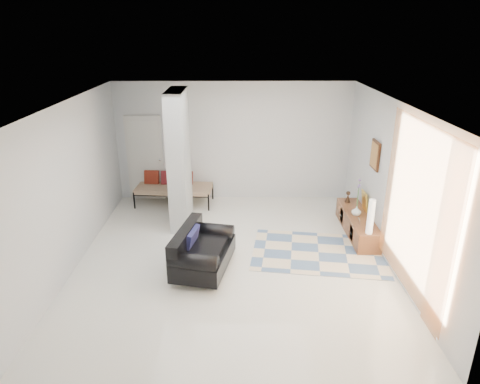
{
  "coord_description": "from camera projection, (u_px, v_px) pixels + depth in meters",
  "views": [
    {
      "loc": [
        0.09,
        -6.8,
        3.93
      ],
      "look_at": [
        0.14,
        0.6,
        1.07
      ],
      "focal_mm": 32.0,
      "sensor_mm": 36.0,
      "label": 1
    }
  ],
  "objects": [
    {
      "name": "wall_art",
      "position": [
        375.0,
        155.0,
        8.14
      ],
      "size": [
        0.04,
        0.45,
        0.55
      ],
      "primitive_type": "cube",
      "color": "#3D2010",
      "rests_on": "wall_right"
    },
    {
      "name": "floor",
      "position": [
        233.0,
        259.0,
        7.76
      ],
      "size": [
        6.0,
        6.0,
        0.0
      ],
      "primitive_type": "plane",
      "color": "white",
      "rests_on": "ground"
    },
    {
      "name": "wall_back",
      "position": [
        233.0,
        142.0,
        10.06
      ],
      "size": [
        6.0,
        0.0,
        6.0
      ],
      "primitive_type": "plane",
      "rotation": [
        1.57,
        0.0,
        0.0
      ],
      "color": "silver",
      "rests_on": "ground"
    },
    {
      "name": "daybed",
      "position": [
        173.0,
        187.0,
        10.06
      ],
      "size": [
        1.81,
        0.88,
        0.77
      ],
      "rotation": [
        0.0,
        0.0,
        -0.08
      ],
      "color": "black",
      "rests_on": "floor"
    },
    {
      "name": "ceiling",
      "position": [
        231.0,
        103.0,
        6.75
      ],
      "size": [
        6.0,
        6.0,
        0.0
      ],
      "primitive_type": "plane",
      "rotation": [
        3.14,
        0.0,
        0.0
      ],
      "color": "white",
      "rests_on": "wall_back"
    },
    {
      "name": "media_console",
      "position": [
        357.0,
        224.0,
        8.66
      ],
      "size": [
        0.45,
        1.86,
        0.8
      ],
      "color": "brown",
      "rests_on": "floor"
    },
    {
      "name": "cylinder_lamp",
      "position": [
        371.0,
        217.0,
        7.71
      ],
      "size": [
        0.12,
        0.12,
        0.66
      ],
      "primitive_type": "cylinder",
      "color": "white",
      "rests_on": "media_console"
    },
    {
      "name": "wall_front",
      "position": [
        229.0,
        286.0,
        4.46
      ],
      "size": [
        6.0,
        0.0,
        6.0
      ],
      "primitive_type": "plane",
      "rotation": [
        -1.57,
        0.0,
        0.0
      ],
      "color": "silver",
      "rests_on": "ground"
    },
    {
      "name": "partition_column",
      "position": [
        179.0,
        159.0,
        8.74
      ],
      "size": [
        0.35,
        1.2,
        2.8
      ],
      "primitive_type": "cube",
      "color": "#A4A9AB",
      "rests_on": "floor"
    },
    {
      "name": "vase",
      "position": [
        356.0,
        211.0,
        8.53
      ],
      "size": [
        0.19,
        0.19,
        0.2
      ],
      "primitive_type": "imported",
      "rotation": [
        0.0,
        0.0,
        0.03
      ],
      "color": "white",
      "rests_on": "media_console"
    },
    {
      "name": "wall_left",
      "position": [
        70.0,
        187.0,
        7.24
      ],
      "size": [
        0.0,
        6.0,
        6.0
      ],
      "primitive_type": "plane",
      "rotation": [
        1.57,
        0.0,
        1.57
      ],
      "color": "silver",
      "rests_on": "ground"
    },
    {
      "name": "wall_right",
      "position": [
        393.0,
        186.0,
        7.27
      ],
      "size": [
        0.0,
        6.0,
        6.0
      ],
      "primitive_type": "plane",
      "rotation": [
        1.57,
        0.0,
        -1.57
      ],
      "color": "silver",
      "rests_on": "ground"
    },
    {
      "name": "area_rug",
      "position": [
        318.0,
        253.0,
        7.96
      ],
      "size": [
        2.63,
        1.94,
        0.01
      ],
      "primitive_type": "cube",
      "rotation": [
        0.0,
        0.0,
        -0.14
      ],
      "color": "beige",
      "rests_on": "floor"
    },
    {
      "name": "curtain",
      "position": [
        415.0,
        210.0,
        6.18
      ],
      "size": [
        0.0,
        2.55,
        2.55
      ],
      "primitive_type": "plane",
      "rotation": [
        1.57,
        0.0,
        1.57
      ],
      "color": "#FE9242",
      "rests_on": "wall_right"
    },
    {
      "name": "hallway_door",
      "position": [
        145.0,
        158.0,
        10.14
      ],
      "size": [
        0.85,
        0.06,
        2.04
      ],
      "primitive_type": "cube",
      "color": "silver",
      "rests_on": "floor"
    },
    {
      "name": "loveseat",
      "position": [
        200.0,
        251.0,
        7.28
      ],
      "size": [
        1.08,
        1.54,
        0.76
      ],
      "rotation": [
        0.0,
        0.0,
        -0.21
      ],
      "color": "silver",
      "rests_on": "floor"
    },
    {
      "name": "bronze_figurine",
      "position": [
        348.0,
        197.0,
        9.18
      ],
      "size": [
        0.14,
        0.14,
        0.24
      ],
      "primitive_type": null,
      "rotation": [
        0.0,
        0.0,
        0.12
      ],
      "color": "#332216",
      "rests_on": "media_console"
    }
  ]
}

